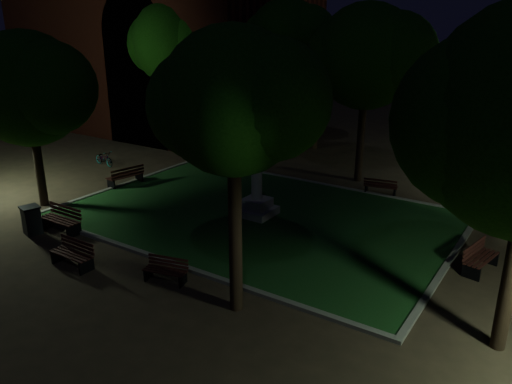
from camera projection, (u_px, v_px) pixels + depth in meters
ground at (228, 233)px, 18.86m from camera, size 80.00×80.00×0.00m
lawn at (257, 215)px, 20.42m from camera, size 15.00×10.00×0.08m
lawn_kerb at (257, 215)px, 20.42m from camera, size 15.40×10.40×0.12m
monument at (257, 194)px, 20.12m from camera, size 1.40×1.40×3.20m
building_main at (162, 23)px, 35.57m from camera, size 20.00×12.00×15.00m
tree_west at (29, 89)px, 20.01m from camera, size 5.71×4.66×7.33m
tree_north_wl at (288, 40)px, 26.46m from camera, size 5.19×4.24×8.75m
tree_north_er at (369, 57)px, 22.96m from camera, size 6.00×4.90×8.47m
tree_se at (236, 103)px, 12.01m from camera, size 4.53×3.70×7.61m
tree_nw at (177, 42)px, 29.68m from camera, size 6.35×5.19×8.94m
tree_far_north at (319, 54)px, 29.28m from camera, size 5.08×4.14×7.77m
lamppost_nw at (191, 94)px, 30.94m from camera, size 1.18×0.28×4.65m
bench_near_left at (73, 254)px, 16.20m from camera, size 1.61×0.57×0.88m
bench_near_right at (166, 271)px, 15.29m from camera, size 1.44×0.79×0.75m
bench_west_near at (61, 220)px, 18.85m from camera, size 1.79×0.64×0.98m
bench_left_side at (126, 177)px, 24.02m from camera, size 0.93×1.86×0.97m
bench_right_side at (479, 258)px, 15.91m from camera, size 0.89×1.73×0.90m
bench_far_side at (380, 187)px, 22.79m from camera, size 1.55×0.77×0.81m
trash_bin at (32, 220)px, 18.63m from camera, size 0.77×0.77×1.08m
bicycle at (104, 158)px, 27.40m from camera, size 1.64×0.77×0.83m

